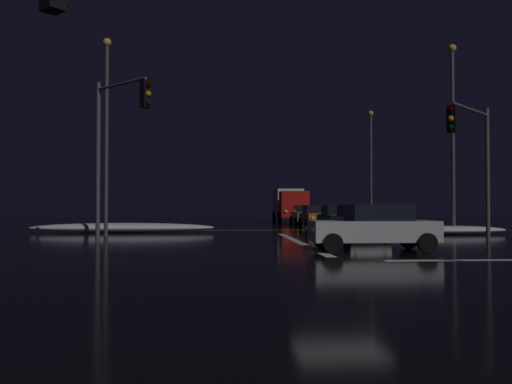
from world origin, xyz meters
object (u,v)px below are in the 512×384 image
object	(u,v)px
sedan_white	(359,221)
sedan_gray	(305,215)
traffic_signal_ne	(473,146)
streetlamp_right_far	(371,159)
traffic_signal_nw	(117,131)
streetlamp_left_near	(107,123)
streetlamp_right_near	(453,126)
sedan_silver_crossing	(374,227)
sedan_green	(339,218)
box_truck	(289,204)
sedan_orange	(317,216)

from	to	relation	value
sedan_white	sedan_gray	distance (m)	18.65
traffic_signal_ne	streetlamp_right_far	size ratio (longest dim) A/B	0.62
sedan_gray	traffic_signal_nw	world-z (taller)	traffic_signal_nw
traffic_signal_nw	streetlamp_left_near	size ratio (longest dim) A/B	0.66
sedan_gray	traffic_signal_nw	distance (m)	24.74
sedan_white	streetlamp_right_near	distance (m)	8.21
sedan_silver_crossing	streetlamp_left_near	world-z (taller)	streetlamp_left_near
traffic_signal_ne	streetlamp_left_near	distance (m)	17.53
sedan_white	sedan_green	xyz separation A→B (m)	(0.20, 5.29, 0.00)
box_truck	sedan_silver_crossing	size ratio (longest dim) A/B	1.91
sedan_white	traffic_signal_ne	world-z (taller)	traffic_signal_ne
sedan_green	sedan_silver_crossing	distance (m)	12.62
sedan_orange	streetlamp_right_near	xyz separation A→B (m)	(5.74, -8.95, 4.98)
sedan_white	box_truck	distance (m)	25.72
sedan_gray	streetlamp_right_near	bearing A→B (deg)	-70.68
box_truck	traffic_signal_nw	bearing A→B (deg)	-110.22
box_truck	streetlamp_right_far	bearing A→B (deg)	-49.14
traffic_signal_nw	streetlamp_left_near	bearing A→B (deg)	104.85
sedan_orange	sedan_silver_crossing	bearing A→B (deg)	-94.24
streetlamp_right_near	traffic_signal_ne	bearing A→B (deg)	-106.60
sedan_white	streetlamp_right_near	bearing A→B (deg)	26.61
sedan_gray	streetlamp_right_near	xyz separation A→B (m)	(5.51, -15.73, 4.98)
traffic_signal_ne	sedan_green	bearing A→B (deg)	112.97
traffic_signal_ne	streetlamp_right_far	xyz separation A→B (m)	(1.91, 22.41, 1.35)
sedan_green	traffic_signal_ne	xyz separation A→B (m)	(3.72, -8.78, 3.19)
sedan_orange	sedan_green	bearing A→B (deg)	-89.08
traffic_signal_ne	traffic_signal_nw	size ratio (longest dim) A/B	0.87
streetlamp_right_far	sedan_silver_crossing	bearing A→B (deg)	-105.30
traffic_signal_nw	streetlamp_right_far	world-z (taller)	streetlamp_right_far
traffic_signal_nw	sedan_white	bearing A→B (deg)	16.69
box_truck	traffic_signal_ne	distance (m)	29.54
sedan_green	traffic_signal_nw	xyz separation A→B (m)	(-10.87, -8.49, 3.74)
sedan_green	box_truck	world-z (taller)	box_truck
traffic_signal_ne	streetlamp_left_near	size ratio (longest dim) A/B	0.57
sedan_silver_crossing	traffic_signal_nw	world-z (taller)	traffic_signal_nw
streetlamp_left_near	streetlamp_right_far	world-z (taller)	streetlamp_left_near
sedan_green	streetlamp_right_far	size ratio (longest dim) A/B	0.47
traffic_signal_ne	streetlamp_right_near	xyz separation A→B (m)	(1.91, 6.41, 1.78)
streetlamp_left_near	streetlamp_right_near	size ratio (longest dim) A/B	1.00
traffic_signal_nw	sedan_silver_crossing	bearing A→B (deg)	-23.35
box_truck	sedan_silver_crossing	world-z (taller)	box_truck
streetlamp_left_near	streetlamp_right_near	xyz separation A→B (m)	(18.13, 0.00, 0.02)
traffic_signal_ne	sedan_gray	bearing A→B (deg)	99.24
streetlamp_right_near	streetlamp_right_far	size ratio (longest dim) A/B	1.09
sedan_green	streetlamp_right_near	world-z (taller)	streetlamp_right_near
sedan_white	box_truck	size ratio (longest dim) A/B	0.52
sedan_orange	sedan_silver_crossing	world-z (taller)	same
streetlamp_left_near	streetlamp_right_near	world-z (taller)	streetlamp_right_near
sedan_gray	streetlamp_left_near	distance (m)	20.76
streetlamp_right_far	box_truck	bearing A→B (deg)	130.86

